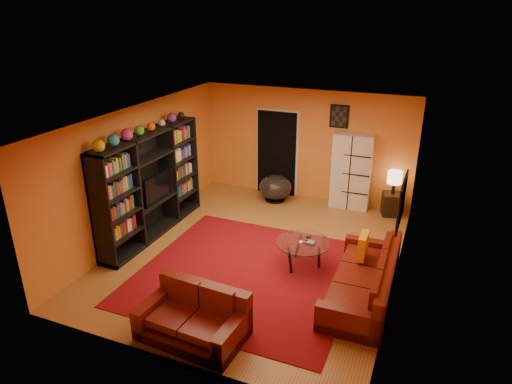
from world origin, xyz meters
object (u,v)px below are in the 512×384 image
at_px(storage_cabinet, 351,171).
at_px(sofa, 368,281).
at_px(table_lamp, 395,178).
at_px(entertainment_unit, 151,185).
at_px(tv, 155,186).
at_px(bowl_chair, 275,187).
at_px(coffee_table, 303,245).
at_px(side_table, 391,204).
at_px(loveseat, 195,317).

bearing_deg(storage_cabinet, sofa, -77.29).
distance_m(sofa, table_lamp, 3.39).
xyz_separation_m(entertainment_unit, tv, (0.05, 0.07, -0.05)).
relative_size(sofa, bowl_chair, 3.06).
relative_size(tv, coffee_table, 0.99).
height_order(entertainment_unit, side_table, entertainment_unit).
bearing_deg(coffee_table, table_lamp, 67.48).
relative_size(coffee_table, bowl_chair, 1.27).
xyz_separation_m(entertainment_unit, coffee_table, (3.19, -0.12, -0.61)).
height_order(entertainment_unit, sofa, entertainment_unit).
distance_m(tv, loveseat, 3.45).
bearing_deg(tv, sofa, -98.78).
bearing_deg(entertainment_unit, side_table, 32.00).
bearing_deg(loveseat, storage_cabinet, -8.23).
xyz_separation_m(tv, storage_cabinet, (3.37, 2.73, -0.13)).
distance_m(entertainment_unit, bowl_chair, 3.12).
height_order(loveseat, bowl_chair, loveseat).
distance_m(tv, bowl_chair, 3.02).
bearing_deg(sofa, bowl_chair, 130.17).
bearing_deg(bowl_chair, coffee_table, -60.71).
distance_m(loveseat, table_lamp, 5.58).
height_order(sofa, table_lamp, table_lamp).
bearing_deg(side_table, entertainment_unit, -148.00).
bearing_deg(entertainment_unit, sofa, -7.81).
height_order(tv, side_table, tv).
height_order(coffee_table, storage_cabinet, storage_cabinet).
bearing_deg(sofa, side_table, 89.88).
bearing_deg(entertainment_unit, coffee_table, -2.21).
bearing_deg(tv, bowl_chair, -34.51).
distance_m(loveseat, bowl_chair, 4.96).
relative_size(loveseat, coffee_table, 1.56).
distance_m(sofa, coffee_table, 1.32).
bearing_deg(entertainment_unit, table_lamp, 32.00).
bearing_deg(table_lamp, storage_cabinet, 176.17).
xyz_separation_m(sofa, loveseat, (-2.09, -1.81, 0.00)).
xyz_separation_m(entertainment_unit, table_lamp, (4.38, 2.74, -0.18)).
xyz_separation_m(entertainment_unit, side_table, (4.38, 2.74, -0.80)).
bearing_deg(side_table, loveseat, -111.68).
distance_m(loveseat, storage_cabinet, 5.36).
height_order(coffee_table, table_lamp, table_lamp).
bearing_deg(table_lamp, side_table, 0.00).
xyz_separation_m(tv, coffee_table, (3.14, -0.19, -0.55)).
bearing_deg(loveseat, sofa, -45.42).
height_order(entertainment_unit, storage_cabinet, entertainment_unit).
bearing_deg(bowl_chair, loveseat, -82.97).
xyz_separation_m(tv, sofa, (4.37, -0.67, -0.71)).
bearing_deg(entertainment_unit, bowl_chair, 55.45).
bearing_deg(coffee_table, bowl_chair, 119.29).
distance_m(storage_cabinet, bowl_chair, 1.81).
bearing_deg(bowl_chair, side_table, 5.07).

